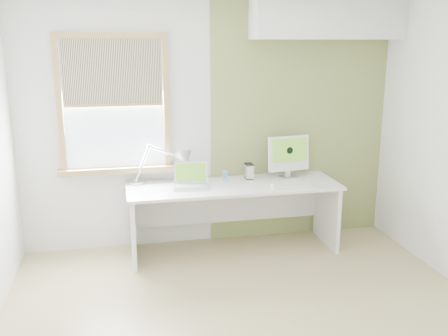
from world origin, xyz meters
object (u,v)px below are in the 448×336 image
object	(u,v)px
laptop	(191,181)
external_drive	(249,171)
imac	(289,154)
desk_lamp	(175,163)
desk	(232,201)

from	to	relation	value
laptop	external_drive	xyz separation A→B (m)	(0.66, 0.17, 0.02)
imac	desk_lamp	bearing A→B (deg)	178.67
laptop	desk_lamp	bearing A→B (deg)	128.33
desk	laptop	distance (m)	0.51
desk_lamp	laptop	bearing A→B (deg)	-51.67
laptop	imac	size ratio (longest dim) A/B	0.81
external_drive	imac	size ratio (longest dim) A/B	0.35
imac	external_drive	bearing A→B (deg)	176.52
desk	laptop	world-z (taller)	laptop
desk	desk_lamp	size ratio (longest dim) A/B	3.03
desk	laptop	xyz separation A→B (m)	(-0.44, -0.03, 0.26)
desk	laptop	size ratio (longest dim) A/B	5.76
desk	external_drive	distance (m)	0.37
desk_lamp	imac	bearing A→B (deg)	-1.33
desk_lamp	laptop	size ratio (longest dim) A/B	1.90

